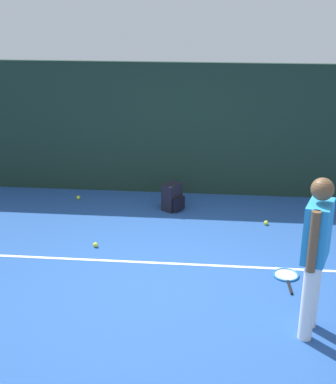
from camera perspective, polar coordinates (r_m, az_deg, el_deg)
name	(u,v)px	position (r m, az deg, el deg)	size (l,w,h in m)	color
ground_plane	(165,279)	(6.60, -0.34, -9.38)	(12.00, 12.00, 0.00)	#234C93
back_fence	(183,130)	(8.96, 1.60, 6.69)	(10.00, 0.10, 2.23)	#192D23
court_line	(168,263)	(6.95, 0.00, -7.68)	(9.00, 0.05, 0.00)	white
tennis_player	(316,249)	(5.41, 15.61, -5.88)	(0.34, 0.51, 1.70)	white
tennis_racket	(286,276)	(6.81, 12.61, -8.81)	(0.34, 0.62, 0.03)	black
backpack	(173,197)	(8.48, 0.52, -0.60)	(0.38, 0.37, 0.44)	black
tennis_ball_near_player	(266,223)	(8.15, 10.51, -3.28)	(0.07, 0.07, 0.07)	#CCE033
tennis_ball_by_fence	(315,218)	(8.48, 15.49, -2.70)	(0.07, 0.07, 0.07)	#CCE033
tennis_ball_mid_court	(78,198)	(9.09, -9.63, -0.59)	(0.07, 0.07, 0.07)	#CCE033
tennis_ball_far_left	(95,245)	(7.42, -7.81, -5.65)	(0.07, 0.07, 0.07)	#CCE033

